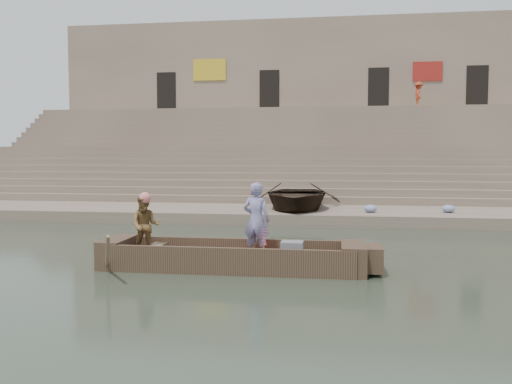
% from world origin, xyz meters
% --- Properties ---
extents(ground, '(120.00, 120.00, 0.00)m').
position_xyz_m(ground, '(0.00, 0.00, 0.00)').
color(ground, '#252F23').
rests_on(ground, ground).
extents(lower_landing, '(32.00, 4.00, 0.40)m').
position_xyz_m(lower_landing, '(0.00, 8.00, 0.20)').
color(lower_landing, gray).
rests_on(lower_landing, ground).
extents(mid_landing, '(32.00, 3.00, 2.80)m').
position_xyz_m(mid_landing, '(0.00, 15.50, 1.40)').
color(mid_landing, gray).
rests_on(mid_landing, ground).
extents(upper_landing, '(32.00, 3.00, 5.20)m').
position_xyz_m(upper_landing, '(0.00, 22.50, 2.60)').
color(upper_landing, gray).
rests_on(upper_landing, ground).
extents(ghat_steps, '(32.00, 11.00, 5.20)m').
position_xyz_m(ghat_steps, '(0.00, 17.19, 1.80)').
color(ghat_steps, gray).
rests_on(ghat_steps, ground).
extents(building_wall, '(32.00, 5.07, 11.20)m').
position_xyz_m(building_wall, '(0.00, 26.50, 5.60)').
color(building_wall, gray).
rests_on(building_wall, ground).
extents(main_rowboat, '(5.00, 1.30, 0.22)m').
position_xyz_m(main_rowboat, '(0.29, -0.87, 0.11)').
color(main_rowboat, brown).
rests_on(main_rowboat, ground).
extents(rowboat_trim, '(6.04, 2.63, 1.99)m').
position_xyz_m(rowboat_trim, '(0.50, -0.87, 0.31)').
color(rowboat_trim, brown).
rests_on(rowboat_trim, ground).
extents(standing_man, '(0.67, 0.53, 1.63)m').
position_xyz_m(standing_man, '(0.80, -0.70, 1.03)').
color(standing_man, navy).
rests_on(standing_man, main_rowboat).
extents(rowing_man, '(0.73, 0.62, 1.32)m').
position_xyz_m(rowing_man, '(-1.64, -0.80, 0.88)').
color(rowing_man, '#26732B').
rests_on(rowing_man, main_rowboat).
extents(television, '(0.46, 0.42, 0.40)m').
position_xyz_m(television, '(1.57, -0.87, 0.42)').
color(television, slate).
rests_on(television, main_rowboat).
extents(beached_rowboat, '(3.48, 4.78, 0.97)m').
position_xyz_m(beached_rowboat, '(0.97, 8.11, 0.89)').
color(beached_rowboat, '#2D2116').
rests_on(beached_rowboat, lower_landing).
extents(pedestrian, '(0.60, 1.04, 1.60)m').
position_xyz_m(pedestrian, '(7.31, 22.65, 6.00)').
color(pedestrian, '#AE3B1D').
rests_on(pedestrian, upper_landing).
extents(cloth_bundles, '(3.12, 0.80, 0.26)m').
position_xyz_m(cloth_bundles, '(4.99, 7.46, 0.53)').
color(cloth_bundles, '#3F5999').
rests_on(cloth_bundles, lower_landing).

